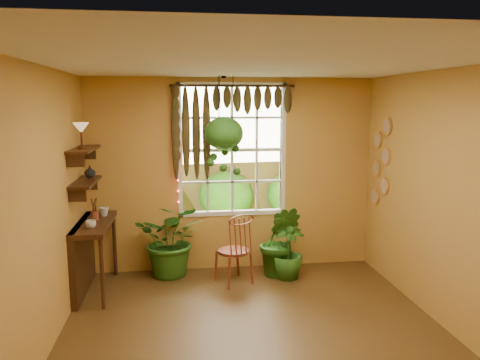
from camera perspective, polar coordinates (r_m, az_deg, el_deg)
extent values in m
plane|color=#4F3516|center=(4.87, 2.36, -19.46)|extent=(4.50, 4.50, 0.00)
plane|color=silver|center=(4.28, 2.61, 14.08)|extent=(4.50, 4.50, 0.00)
plane|color=#C28342|center=(6.57, -0.94, 0.61)|extent=(4.00, 0.00, 4.00)
plane|color=#C28342|center=(4.50, -23.58, -4.25)|extent=(0.00, 4.50, 4.50)
plane|color=#C28342|center=(5.12, 25.13, -2.77)|extent=(0.00, 4.50, 4.50)
cube|color=white|center=(6.56, -0.98, 3.67)|extent=(1.52, 0.10, 1.86)
cube|color=white|center=(6.59, -1.01, 3.70)|extent=(1.38, 0.01, 1.78)
cylinder|color=#3A200F|center=(6.42, -0.89, 11.41)|extent=(1.70, 0.04, 0.04)
cube|color=#3A200F|center=(6.08, -17.36, -5.16)|extent=(0.40, 1.20, 0.06)
cube|color=#3A200F|center=(6.22, -18.64, -8.91)|extent=(0.08, 1.18, 0.90)
cylinder|color=#3A200F|center=(5.66, -16.46, -10.85)|extent=(0.05, 0.05, 0.86)
cylinder|color=#3A200F|center=(6.69, -15.03, -7.63)|extent=(0.05, 0.05, 0.86)
cube|color=#3A200F|center=(5.99, -18.32, -0.24)|extent=(0.25, 0.90, 0.04)
cube|color=#3A200F|center=(5.94, -18.51, 3.57)|extent=(0.25, 0.90, 0.04)
cube|color=#305E1A|center=(11.72, -3.76, -2.36)|extent=(14.00, 10.00, 0.04)
cube|color=olive|center=(9.79, -3.11, 0.81)|extent=(12.00, 0.10, 1.80)
plane|color=#8AB5E7|center=(13.30, -4.36, 5.85)|extent=(12.00, 0.00, 12.00)
cylinder|color=brown|center=(6.20, -0.79, -8.68)|extent=(0.54, 0.54, 0.04)
torus|color=brown|center=(5.93, 0.10, -4.84)|extent=(0.37, 0.19, 0.39)
imported|color=#1C4412|center=(6.49, -8.24, -7.17)|extent=(1.06, 0.96, 1.03)
imported|color=#1C4412|center=(6.43, 4.85, -7.44)|extent=(0.64, 0.56, 0.99)
imported|color=#1C4412|center=(6.41, 5.76, -8.49)|extent=(0.53, 0.53, 0.78)
ellipsoid|color=black|center=(6.16, -1.97, 5.01)|extent=(0.30, 0.30, 0.18)
ellipsoid|color=#1C4412|center=(6.16, -1.97, 5.70)|extent=(0.51, 0.51, 0.43)
imported|color=silver|center=(5.76, -17.72, -5.16)|extent=(0.16, 0.16, 0.10)
imported|color=beige|center=(6.33, -16.24, -3.74)|extent=(0.12, 0.12, 0.11)
cylinder|color=brown|center=(6.13, -17.28, -4.17)|extent=(0.10, 0.10, 0.12)
imported|color=#B2AD99|center=(6.25, -17.84, 1.01)|extent=(0.14, 0.14, 0.15)
cylinder|color=#532D17|center=(5.76, -18.70, 3.74)|extent=(0.10, 0.10, 0.03)
cylinder|color=#532D17|center=(5.76, -18.75, 4.71)|extent=(0.02, 0.02, 0.19)
cone|color=slate|center=(5.75, -18.82, 6.04)|extent=(0.19, 0.19, 0.12)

